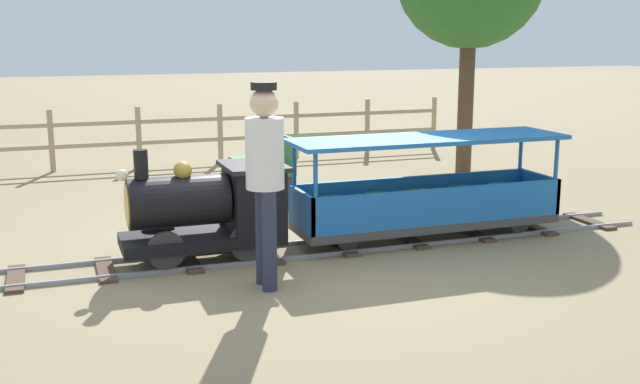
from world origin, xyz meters
name	(u,v)px	position (x,y,z in m)	size (l,w,h in m)	color
ground_plane	(300,252)	(0.00, 0.00, 0.00)	(60.00, 60.00, 0.00)	#8C7A56
track	(340,246)	(0.00, -0.40, 0.02)	(0.70, 6.40, 0.04)	gray
locomotive	(211,207)	(0.00, 0.82, 0.48)	(0.66, 1.45, 0.99)	black
passenger_car	(427,197)	(0.00, -1.30, 0.42)	(0.76, 2.70, 0.97)	#3F3F3F
conductor_person	(265,169)	(-0.84, 0.56, 0.96)	(0.30, 0.30, 1.62)	#282D47
park_bench	(265,166)	(2.24, -0.30, 0.42)	(1.33, 0.49, 0.82)	#2D6B33
fence_section	(220,131)	(5.10, -0.40, 0.48)	(0.08, 7.48, 0.90)	tan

